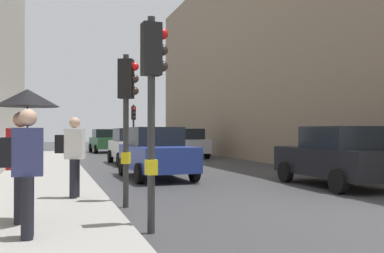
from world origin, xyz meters
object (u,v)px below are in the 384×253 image
Objects in this scene: traffic_light_near_left at (153,84)px; car_white_compact at (133,146)px; car_dark_suv at (337,157)px; pedestrian_with_umbrella at (25,118)px; car_blue_van at (156,153)px; car_silver_hatchback at (186,143)px; traffic_light_far_median at (134,121)px; traffic_light_near_right at (127,102)px; pedestrian_with_black_backpack at (73,152)px; car_yellow_taxi at (143,140)px; car_green_estate at (105,141)px; pedestrian_with_grey_backpack at (24,165)px.

traffic_light_near_left is 14.71m from car_white_compact.
car_white_compact is at bearing 80.90° from traffic_light_near_left.
pedestrian_with_umbrella is at bearing -158.62° from car_dark_suv.
car_blue_van is at bearing -93.54° from car_white_compact.
pedestrian_with_umbrella reaches higher than car_silver_hatchback.
car_silver_hatchback is at bearing -27.85° from traffic_light_far_median.
traffic_light_near_right is 1.84× the size of pedestrian_with_black_backpack.
traffic_light_near_right is at bearing -109.48° from car_blue_van.
traffic_light_far_median is 0.77× the size of car_white_compact.
car_dark_suv is 26.07m from car_yellow_taxi.
traffic_light_near_right is 5.88m from car_blue_van.
car_blue_van is 18.58m from car_green_estate.
pedestrian_with_umbrella is (-4.25, -13.78, 0.96)m from car_white_compact.
pedestrian_with_grey_backpack is at bearing -87.57° from pedestrian_with_umbrella.
car_yellow_taxi is 31.44m from pedestrian_with_grey_backpack.
pedestrian_with_umbrella is at bearing -109.26° from pedestrian_with_black_backpack.
traffic_light_far_median is 0.77× the size of car_dark_suv.
car_dark_suv and car_silver_hatchback have the same top height.
traffic_light_near_left is 2.29m from pedestrian_with_grey_backpack.
car_blue_van is 11.55m from car_silver_hatchback.
car_blue_van is 8.16m from pedestrian_with_umbrella.
pedestrian_with_grey_backpack is at bearing -167.63° from traffic_light_near_left.
car_silver_hatchback is at bearing 64.20° from pedestrian_with_black_backpack.
car_silver_hatchback is at bearing 68.43° from traffic_light_near_right.
car_blue_van and car_yellow_taxi have the same top height.
car_green_estate is at bearing 80.97° from pedestrian_with_grey_backpack.
pedestrian_with_umbrella is 1.21× the size of pedestrian_with_grey_backpack.
pedestrian_with_black_backpack is (-7.43, -15.37, 0.29)m from car_silver_hatchback.
car_green_estate is (0.47, 18.57, 0.00)m from car_blue_van.
traffic_light_near_left is 0.81× the size of car_white_compact.
traffic_light_near_right is 0.77× the size of car_silver_hatchback.
traffic_light_near_right is at bearing -100.90° from car_white_compact.
car_green_estate is 8.85m from car_silver_hatchback.
car_blue_van is at bearing -96.88° from traffic_light_far_median.
traffic_light_near_right is at bearing -102.31° from car_yellow_taxi.
pedestrian_with_black_backpack is at bearing -173.61° from car_dark_suv.
car_yellow_taxi is at bearing 75.43° from pedestrian_with_grey_backpack.
traffic_light_far_median is 0.77× the size of car_blue_van.
traffic_light_near_right reaches higher than car_yellow_taxi.
car_white_compact is (0.41, 6.64, 0.00)m from car_blue_van.
traffic_light_near_left is at bearing -103.70° from car_blue_van.
car_dark_suv is 9.40m from pedestrian_with_grey_backpack.
traffic_light_far_median is 6.57m from car_green_estate.
traffic_light_near_right is 28.27m from car_yellow_taxi.
traffic_light_near_right is at bearing -32.15° from pedestrian_with_black_backpack.
car_dark_suv is 9.04m from pedestrian_with_umbrella.
pedestrian_with_grey_backpack reaches higher than car_blue_van.
traffic_light_near_right is 6.75m from car_dark_suv.
car_white_compact is (-0.06, -11.93, 0.00)m from car_green_estate.
car_white_compact is at bearing -135.06° from car_silver_hatchback.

